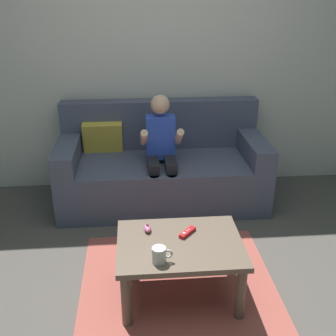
# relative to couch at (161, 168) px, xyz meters

# --- Properties ---
(ground_plane) EXTENTS (9.27, 9.27, 0.00)m
(ground_plane) POSITION_rel_couch_xyz_m (0.01, -1.49, -0.30)
(ground_plane) COLOR #4C4742
(wall_back) EXTENTS (4.63, 0.05, 2.50)m
(wall_back) POSITION_rel_couch_xyz_m (0.01, 0.39, 0.95)
(wall_back) COLOR beige
(wall_back) RESTS_ON ground
(couch) EXTENTS (1.80, 0.80, 0.86)m
(couch) POSITION_rel_couch_xyz_m (0.00, 0.00, 0.00)
(couch) COLOR #474C60
(couch) RESTS_ON ground
(person_seated_on_couch) EXTENTS (0.34, 0.42, 1.00)m
(person_seated_on_couch) POSITION_rel_couch_xyz_m (-0.01, -0.19, 0.27)
(person_seated_on_couch) COLOR black
(person_seated_on_couch) RESTS_ON ground
(coffee_table) EXTENTS (0.76, 0.57, 0.39)m
(coffee_table) POSITION_rel_couch_xyz_m (0.03, -1.31, 0.02)
(coffee_table) COLOR brown
(coffee_table) RESTS_ON ground
(area_rug) EXTENTS (1.28, 1.37, 0.01)m
(area_rug) POSITION_rel_couch_xyz_m (0.03, -1.31, -0.30)
(area_rug) COLOR #9E4C42
(area_rug) RESTS_ON ground
(game_remote_red_near_edge) EXTENTS (0.12, 0.13, 0.03)m
(game_remote_red_near_edge) POSITION_rel_couch_xyz_m (0.08, -1.22, 0.10)
(game_remote_red_near_edge) COLOR red
(game_remote_red_near_edge) RESTS_ON coffee_table
(nunchuk_pink) EXTENTS (0.05, 0.09, 0.05)m
(nunchuk_pink) POSITION_rel_couch_xyz_m (-0.17, -1.16, 0.11)
(nunchuk_pink) COLOR pink
(nunchuk_pink) RESTS_ON coffee_table
(coffee_mug) EXTENTS (0.12, 0.08, 0.09)m
(coffee_mug) POSITION_rel_couch_xyz_m (-0.11, -1.49, 0.13)
(coffee_mug) COLOR silver
(coffee_mug) RESTS_ON coffee_table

